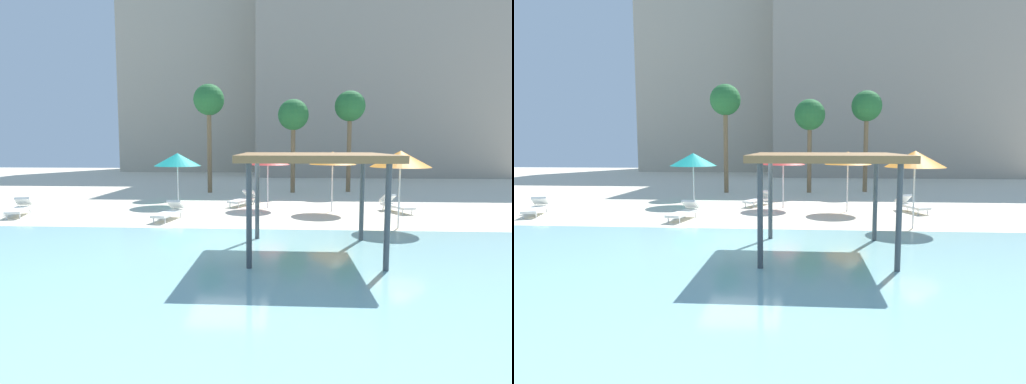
{
  "view_description": "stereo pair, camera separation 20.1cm",
  "coord_description": "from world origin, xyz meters",
  "views": [
    {
      "loc": [
        1.72,
        -13.24,
        3.01
      ],
      "look_at": [
        0.76,
        2.0,
        1.3
      ],
      "focal_mm": 29.93,
      "sensor_mm": 36.0,
      "label": 1
    },
    {
      "loc": [
        1.92,
        -13.23,
        3.01
      ],
      "look_at": [
        0.76,
        2.0,
        1.3
      ],
      "focal_mm": 29.93,
      "sensor_mm": 36.0,
      "label": 2
    }
  ],
  "objects": [
    {
      "name": "lagoon_water",
      "position": [
        0.0,
        -5.25,
        0.02
      ],
      "size": [
        44.0,
        13.5,
        0.04
      ],
      "primitive_type": "cube",
      "color": "#8CC6CC",
      "rests_on": "ground"
    },
    {
      "name": "palm_tree_0",
      "position": [
        5.89,
        14.11,
        5.23
      ],
      "size": [
        1.9,
        1.9,
        6.34
      ],
      "color": "brown",
      "rests_on": "ground"
    },
    {
      "name": "lounge_chair_1",
      "position": [
        -0.19,
        7.6,
        0.33
      ],
      "size": [
        1.37,
        1.97,
        0.74
      ],
      "rotation": [
        0.0,
        0.0,
        -2.02
      ],
      "color": "white",
      "rests_on": "ground"
    },
    {
      "name": "beach_umbrella_teal_1",
      "position": [
        -3.5,
        7.66,
        2.26
      ],
      "size": [
        2.31,
        2.31,
        2.58
      ],
      "color": "silver",
      "rests_on": "ground"
    },
    {
      "name": "lounge_chair_0",
      "position": [
        6.77,
        6.1,
        0.33
      ],
      "size": [
        1.23,
        1.99,
        0.74
      ],
      "rotation": [
        0.0,
        0.0,
        -1.21
      ],
      "color": "white",
      "rests_on": "ground"
    },
    {
      "name": "lounge_chair_3",
      "position": [
        -2.81,
        3.43,
        0.33
      ],
      "size": [
        0.95,
        1.98,
        0.74
      ],
      "rotation": [
        0.0,
        0.0,
        -1.76
      ],
      "color": "white",
      "rests_on": "ground"
    },
    {
      "name": "ground_plane",
      "position": [
        0.0,
        0.0,
        0.0
      ],
      "size": [
        80.0,
        80.0,
        0.0
      ],
      "primitive_type": "plane",
      "color": "beige"
    },
    {
      "name": "beach_umbrella_red_3",
      "position": [
        1.02,
        6.89,
        2.33
      ],
      "size": [
        2.05,
        2.05,
        2.62
      ],
      "color": "silver",
      "rests_on": "ground"
    },
    {
      "name": "shade_pavilion",
      "position": [
        2.55,
        -1.63,
        2.58
      ],
      "size": [
        3.94,
        3.94,
        2.76
      ],
      "color": "#42474C",
      "rests_on": "ground"
    },
    {
      "name": "palm_tree_1",
      "position": [
        -2.83,
        13.1,
        5.55
      ],
      "size": [
        1.9,
        1.9,
        6.68
      ],
      "color": "brown",
      "rests_on": "ground"
    },
    {
      "name": "beach_umbrella_orange_0",
      "position": [
        5.89,
        2.19,
        2.49
      ],
      "size": [
        2.12,
        2.12,
        2.79
      ],
      "color": "silver",
      "rests_on": "ground"
    },
    {
      "name": "beach_umbrella_orange_2",
      "position": [
        3.94,
        5.97,
        2.4
      ],
      "size": [
        2.08,
        2.08,
        2.69
      ],
      "color": "silver",
      "rests_on": "ground"
    },
    {
      "name": "palm_tree_2",
      "position": [
        2.35,
        13.45,
        4.7
      ],
      "size": [
        1.9,
        1.9,
        5.77
      ],
      "color": "brown",
      "rests_on": "ground"
    },
    {
      "name": "hotel_block_1",
      "position": [
        10.75,
        30.19,
        10.49
      ],
      "size": [
        22.96,
        10.16,
        20.98
      ],
      "primitive_type": "cube",
      "color": "#9E9384",
      "rests_on": "ground"
    },
    {
      "name": "hotel_block_0",
      "position": [
        -7.98,
        37.74,
        10.62
      ],
      "size": [
        16.22,
        10.6,
        21.25
      ],
      "primitive_type": "cube",
      "color": "#B2A893",
      "rests_on": "ground"
    },
    {
      "name": "lounge_chair_2",
      "position": [
        -9.39,
        3.97,
        0.33
      ],
      "size": [
        1.12,
        1.99,
        0.74
      ],
      "rotation": [
        0.0,
        0.0,
        -1.28
      ],
      "color": "white",
      "rests_on": "ground"
    }
  ]
}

